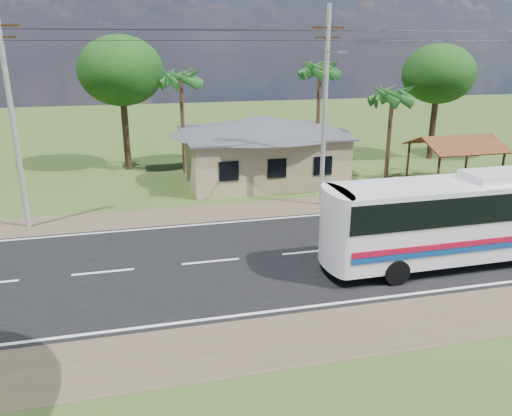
{
  "coord_description": "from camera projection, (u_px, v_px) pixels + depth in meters",
  "views": [
    {
      "loc": [
        -7.2,
        -19.72,
        9.08
      ],
      "look_at": [
        -2.23,
        1.0,
        1.97
      ],
      "focal_mm": 35.0,
      "sensor_mm": 36.0,
      "label": 1
    }
  ],
  "objects": [
    {
      "name": "palm_near",
      "position": [
        393.0,
        95.0,
        33.1
      ],
      "size": [
        2.8,
        2.8,
        6.7
      ],
      "color": "#47301E",
      "rests_on": "ground"
    },
    {
      "name": "palm_far",
      "position": [
        181.0,
        79.0,
        34.42
      ],
      "size": [
        2.8,
        2.8,
        7.7
      ],
      "color": "#47301E",
      "rests_on": "ground"
    },
    {
      "name": "utility_poles",
      "position": [
        319.0,
        105.0,
        27.41
      ],
      "size": [
        32.8,
        2.22,
        11.0
      ],
      "color": "#9E9E99",
      "rests_on": "ground"
    },
    {
      "name": "ground",
      "position": [
        309.0,
        252.0,
        22.66
      ],
      "size": [
        120.0,
        120.0,
        0.0
      ],
      "primitive_type": "plane",
      "color": "#344C1B",
      "rests_on": "ground"
    },
    {
      "name": "waiting_shed",
      "position": [
        456.0,
        144.0,
        32.51
      ],
      "size": [
        5.2,
        4.48,
        3.35
      ],
      "color": "#392614",
      "rests_on": "ground"
    },
    {
      "name": "road",
      "position": [
        309.0,
        252.0,
        22.66
      ],
      "size": [
        120.0,
        16.0,
        0.03
      ],
      "color": "black",
      "rests_on": "ground"
    },
    {
      "name": "coach_bus",
      "position": [
        475.0,
        212.0,
        21.06
      ],
      "size": [
        12.76,
        2.92,
        3.95
      ],
      "rotation": [
        0.0,
        0.0,
        0.01
      ],
      "color": "white",
      "rests_on": "ground"
    },
    {
      "name": "palm_mid",
      "position": [
        320.0,
        70.0,
        36.02
      ],
      "size": [
        2.8,
        2.8,
        8.2
      ],
      "color": "#47301E",
      "rests_on": "ground"
    },
    {
      "name": "person",
      "position": [
        442.0,
        194.0,
        28.32
      ],
      "size": [
        0.77,
        0.65,
        1.78
      ],
      "primitive_type": "imported",
      "rotation": [
        0.0,
        0.0,
        3.56
      ],
      "color": "#1B3E99",
      "rests_on": "ground"
    },
    {
      "name": "tree_behind_shed",
      "position": [
        438.0,
        74.0,
        38.84
      ],
      "size": [
        5.6,
        5.6,
        9.02
      ],
      "color": "#47301E",
      "rests_on": "ground"
    },
    {
      "name": "tree_behind_house",
      "position": [
        121.0,
        71.0,
        35.24
      ],
      "size": [
        6.0,
        6.0,
        9.61
      ],
      "color": "#47301E",
      "rests_on": "ground"
    },
    {
      "name": "motorcycle",
      "position": [
        351.0,
        199.0,
        28.6
      ],
      "size": [
        2.07,
        1.23,
        1.03
      ],
      "primitive_type": "imported",
      "rotation": [
        0.0,
        0.0,
        1.27
      ],
      "color": "black",
      "rests_on": "ground"
    },
    {
      "name": "concrete_barrier",
      "position": [
        466.0,
        191.0,
        30.33
      ],
      "size": [
        7.0,
        0.3,
        0.9
      ],
      "primitive_type": "cube",
      "color": "#9E9E99",
      "rests_on": "ground"
    },
    {
      "name": "house",
      "position": [
        261.0,
        141.0,
        34.03
      ],
      "size": [
        12.4,
        10.0,
        5.0
      ],
      "color": "tan",
      "rests_on": "ground"
    }
  ]
}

